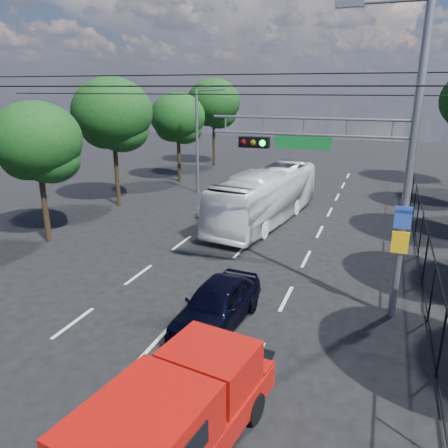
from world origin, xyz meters
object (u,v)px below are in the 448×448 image
at_px(signal_mast, 368,154).
at_px(navy_hatchback, 217,304).
at_px(red_pickup, 177,416).
at_px(white_van, 223,202).
at_px(white_bus, 265,196).

height_order(signal_mast, navy_hatchback, signal_mast).
bearing_deg(red_pickup, signal_mast, 69.89).
bearing_deg(white_van, red_pickup, -67.59).
relative_size(signal_mast, navy_hatchback, 2.25).
xyz_separation_m(signal_mast, white_bus, (-5.44, 8.77, -3.80)).
height_order(red_pickup, navy_hatchback, red_pickup).
bearing_deg(white_van, signal_mast, -44.57).
distance_m(signal_mast, white_van, 13.54).
distance_m(signal_mast, navy_hatchback, 6.49).
bearing_deg(red_pickup, white_van, 107.58).
relative_size(red_pickup, white_bus, 0.54).
bearing_deg(white_van, white_bus, -12.68).
relative_size(white_bus, white_van, 2.70).
height_order(signal_mast, white_van, signal_mast).
bearing_deg(signal_mast, navy_hatchback, -148.02).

